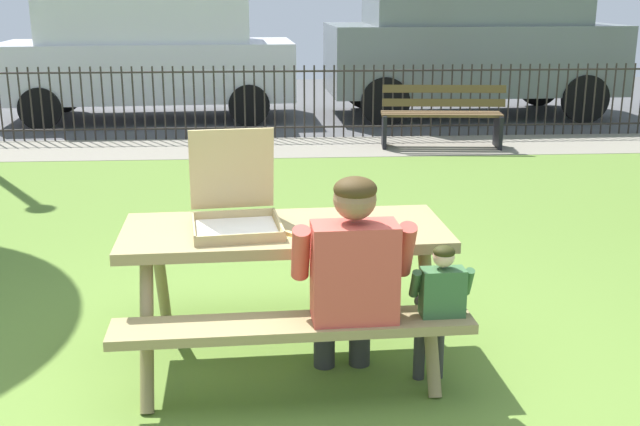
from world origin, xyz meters
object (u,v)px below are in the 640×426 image
at_px(child_at_table, 438,302).
at_px(parked_car_center, 472,36).
at_px(pizza_box_open, 235,205).
at_px(pizza_slice_on_table, 307,231).
at_px(picnic_table_foreground, 285,257).
at_px(park_bench_center, 442,117).
at_px(parked_car_left, 149,51).
at_px(adult_at_table, 351,276).

xyz_separation_m(child_at_table, parked_car_center, (2.52, 9.27, 0.80)).
distance_m(pizza_box_open, pizza_slice_on_table, 0.44).
height_order(child_at_table, parked_car_center, parked_car_center).
xyz_separation_m(picnic_table_foreground, pizza_slice_on_table, (0.12, -0.11, 0.18)).
relative_size(park_bench_center, parked_car_center, 0.34).
bearing_deg(picnic_table_foreground, park_bench_center, 69.77).
distance_m(child_at_table, parked_car_left, 9.69).
xyz_separation_m(child_at_table, parked_car_left, (-2.75, 9.27, 0.59)).
distance_m(parked_car_left, parked_car_center, 5.27).
bearing_deg(picnic_table_foreground, parked_car_center, 69.45).
bearing_deg(picnic_table_foreground, pizza_box_open, 171.74).
bearing_deg(parked_car_left, pizza_box_open, -78.95).
relative_size(picnic_table_foreground, child_at_table, 2.24).
bearing_deg(adult_at_table, pizza_slice_on_table, 117.97).
bearing_deg(pizza_box_open, park_bench_center, 67.38).
height_order(pizza_slice_on_table, child_at_table, child_at_table).
bearing_deg(pizza_box_open, parked_car_left, 101.05).
relative_size(adult_at_table, parked_car_left, 0.25).
xyz_separation_m(pizza_box_open, pizza_slice_on_table, (0.40, -0.15, -0.12)).
bearing_deg(parked_car_center, child_at_table, -105.18).
bearing_deg(pizza_slice_on_table, parked_car_center, 70.37).
xyz_separation_m(picnic_table_foreground, parked_car_center, (3.29, 8.77, 0.71)).
relative_size(pizza_box_open, park_bench_center, 0.36).
bearing_deg(parked_car_left, parked_car_center, -0.00).
distance_m(pizza_box_open, parked_car_center, 9.44).
xyz_separation_m(park_bench_center, parked_car_left, (-4.20, 2.73, 0.68)).
bearing_deg(parked_car_left, child_at_table, -73.46).
xyz_separation_m(park_bench_center, parked_car_center, (1.06, 2.73, 0.89)).
bearing_deg(parked_car_left, adult_at_table, -76.03).
distance_m(pizza_slice_on_table, parked_car_center, 9.44).
height_order(parked_car_left, parked_car_center, parked_car_center).
bearing_deg(pizza_slice_on_table, child_at_table, -31.07).
xyz_separation_m(pizza_box_open, parked_car_left, (-1.71, 8.73, 0.20)).
bearing_deg(picnic_table_foreground, child_at_table, -32.86).
height_order(park_bench_center, parked_car_center, parked_car_center).
bearing_deg(adult_at_table, parked_car_left, 103.97).
relative_size(child_at_table, parked_car_left, 0.18).
bearing_deg(child_at_table, park_bench_center, 77.46).
distance_m(pizza_box_open, child_at_table, 1.24).
bearing_deg(parked_car_left, picnic_table_foreground, -77.28).
distance_m(pizza_slice_on_table, park_bench_center, 6.51).
xyz_separation_m(adult_at_table, parked_car_center, (2.96, 9.26, 0.65)).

